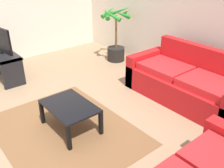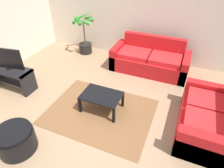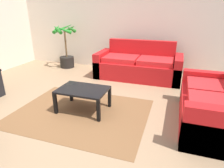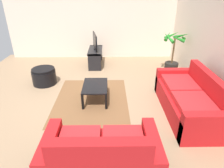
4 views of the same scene
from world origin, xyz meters
name	(u,v)px [view 4 (image 4 of 4)]	position (x,y,z in m)	size (l,w,h in m)	color
ground_plane	(85,95)	(0.00, 0.00, 0.00)	(6.60, 6.60, 0.00)	#937556
wall_back	(217,41)	(0.00, 3.00, 1.35)	(6.00, 0.06, 2.70)	beige
wall_left	(92,20)	(-3.00, 0.00, 1.35)	(0.06, 6.00, 2.70)	beige
couch_main	(189,100)	(0.77, 2.28, 0.30)	(2.07, 0.90, 0.90)	red
couch_loveseat	(101,157)	(2.28, 0.50, 0.30)	(0.90, 1.61, 0.90)	red
tv_stand	(95,55)	(-2.12, 0.15, 0.35)	(1.10, 0.45, 0.54)	black
tv	(95,41)	(-2.12, 0.15, 0.82)	(0.86, 0.19, 0.53)	black
coffee_table	(95,87)	(0.23, 0.28, 0.34)	(0.82, 0.56, 0.40)	black
area_rug	(92,100)	(0.23, 0.18, 0.00)	(2.20, 1.70, 0.01)	brown
potted_palm	(172,57)	(-1.44, 2.55, 0.49)	(0.72, 0.76, 1.26)	black
ottoman	(44,76)	(-0.69, -1.18, 0.22)	(0.64, 0.64, 0.45)	black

